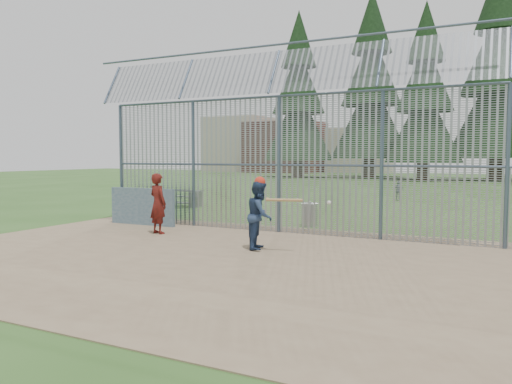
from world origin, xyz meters
The scene contains 12 objects.
ground centered at (0.00, 0.00, 0.00)m, with size 120.00×120.00×0.00m, color #2D511E.
dirt_infield centered at (0.00, -0.50, 0.01)m, with size 14.00×10.00×0.02m, color #756047.
dugout_wall centered at (-4.60, 2.90, 0.62)m, with size 2.50×0.12×1.20m, color #38566B.
batter centered at (0.70, 0.81, 0.84)m, with size 0.80×0.62×1.64m, color navy.
onlooker centered at (-2.99, 1.64, 0.89)m, with size 0.64×0.42×1.75m, color maroon.
bg_kid_seated centered at (1.11, 16.01, 0.50)m, with size 0.58×0.24×1.00m, color slate.
batting_gear centered at (0.88, 0.78, 1.55)m, with size 1.95×0.44×0.59m.
trash_can centered at (0.34, 5.16, 0.38)m, with size 0.56×0.56×0.82m.
bleacher centered at (-7.63, 8.52, 0.41)m, with size 3.00×0.95×0.72m.
backstop_fence centered at (1.81, 3.43, 2.36)m, with size 20.09×0.81×5.30m.
conifer_row centered at (1.93, 41.51, 10.83)m, with size 38.48×12.26×20.20m.
distant_buildings centered at (-23.18, 56.49, 3.60)m, with size 26.50×10.50×8.00m.
Camera 1 is at (5.97, -9.89, 2.26)m, focal length 35.00 mm.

